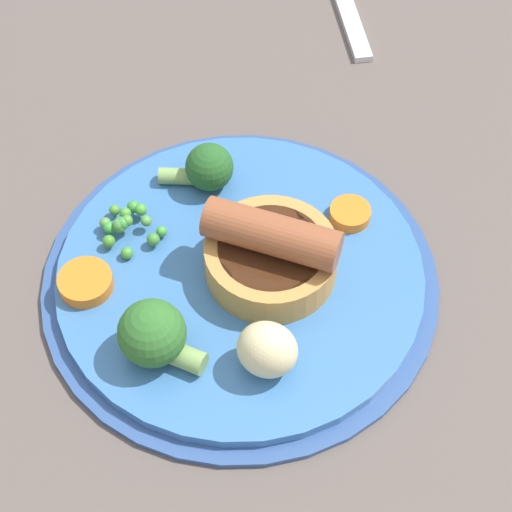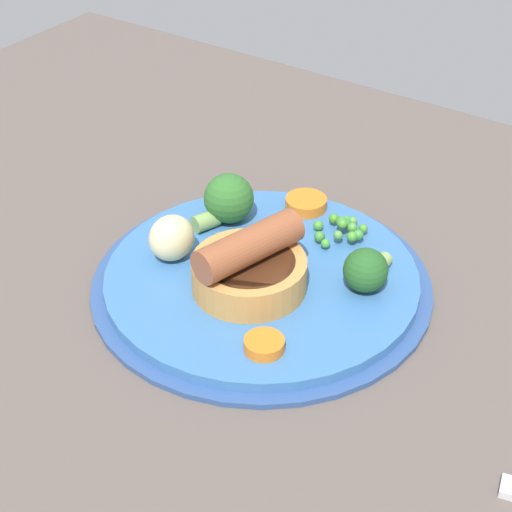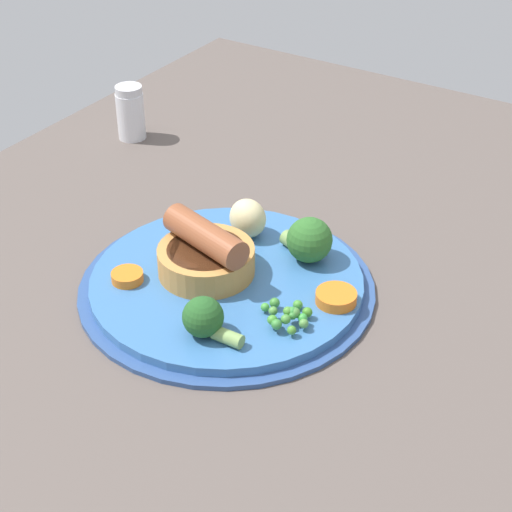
# 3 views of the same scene
# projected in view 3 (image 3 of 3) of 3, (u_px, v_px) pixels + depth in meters

# --- Properties ---
(dining_table) EXTENTS (1.10, 0.80, 0.03)m
(dining_table) POSITION_uv_depth(u_px,v_px,m) (240.00, 291.00, 0.85)
(dining_table) COLOR #564C47
(dining_table) RESTS_ON ground
(dinner_plate) EXTENTS (0.28, 0.28, 0.01)m
(dinner_plate) POSITION_uv_depth(u_px,v_px,m) (230.00, 286.00, 0.82)
(dinner_plate) COLOR #2D4C84
(dinner_plate) RESTS_ON dining_table
(sausage_pudding) EXTENTS (0.09, 0.10, 0.06)m
(sausage_pudding) POSITION_uv_depth(u_px,v_px,m) (206.00, 254.00, 0.81)
(sausage_pudding) COLOR #BC8442
(sausage_pudding) RESTS_ON dinner_plate
(pea_pile) EXTENTS (0.05, 0.05, 0.02)m
(pea_pile) POSITION_uv_depth(u_px,v_px,m) (289.00, 315.00, 0.75)
(pea_pile) COLOR #4E8E3E
(pea_pile) RESTS_ON dinner_plate
(broccoli_floret_near) EXTENTS (0.05, 0.06, 0.05)m
(broccoli_floret_near) POSITION_uv_depth(u_px,v_px,m) (308.00, 240.00, 0.83)
(broccoli_floret_near) COLOR #2D6628
(broccoli_floret_near) RESTS_ON dinner_plate
(broccoli_floret_far) EXTENTS (0.04, 0.06, 0.04)m
(broccoli_floret_far) POSITION_uv_depth(u_px,v_px,m) (205.00, 319.00, 0.73)
(broccoli_floret_far) COLOR #235623
(broccoli_floret_far) RESTS_ON dinner_plate
(potato_chunk_0) EXTENTS (0.04, 0.05, 0.04)m
(potato_chunk_0) POSITION_uv_depth(u_px,v_px,m) (248.00, 218.00, 0.87)
(potato_chunk_0) COLOR beige
(potato_chunk_0) RESTS_ON dinner_plate
(carrot_slice_0) EXTENTS (0.05, 0.05, 0.01)m
(carrot_slice_0) POSITION_uv_depth(u_px,v_px,m) (335.00, 299.00, 0.78)
(carrot_slice_0) COLOR orange
(carrot_slice_0) RESTS_ON dinner_plate
(carrot_slice_2) EXTENTS (0.04, 0.04, 0.01)m
(carrot_slice_2) POSITION_uv_depth(u_px,v_px,m) (127.00, 277.00, 0.81)
(carrot_slice_2) COLOR orange
(carrot_slice_2) RESTS_ON dinner_plate
(salt_shaker) EXTENTS (0.04, 0.04, 0.07)m
(salt_shaker) POSITION_uv_depth(u_px,v_px,m) (131.00, 113.00, 1.08)
(salt_shaker) COLOR silver
(salt_shaker) RESTS_ON dining_table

